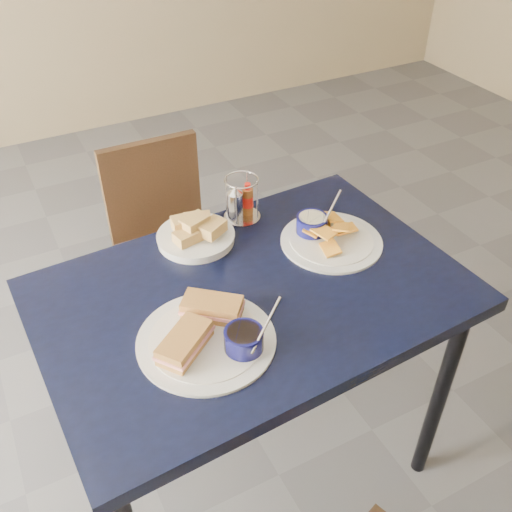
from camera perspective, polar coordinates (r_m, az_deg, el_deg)
name	(u,v)px	position (r m, az deg, el deg)	size (l,w,h in m)	color
ground	(237,405)	(2.16, -1.89, -14.68)	(6.00, 6.00, 0.00)	#4B4B50
dining_table	(253,311)	(1.51, -0.31, -5.52)	(1.11, 0.77, 0.75)	black
chair_far	(164,230)	(2.21, -9.20, 2.58)	(0.37, 0.35, 0.78)	#311E10
sandwich_plate	(210,333)	(1.32, -4.67, -7.71)	(0.33, 0.32, 0.12)	white
plantain_plate	(325,234)	(1.63, 6.90, 2.16)	(0.29, 0.29, 0.12)	white
bread_basket	(196,233)	(1.61, -6.03, 2.27)	(0.22, 0.22, 0.08)	white
condiment_caddy	(240,202)	(1.69, -1.59, 5.43)	(0.11, 0.11, 0.14)	silver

